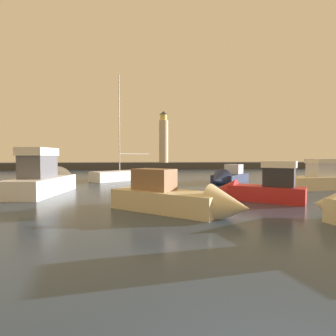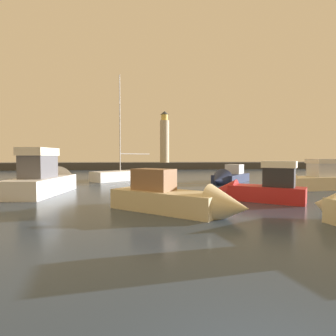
% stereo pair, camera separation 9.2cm
% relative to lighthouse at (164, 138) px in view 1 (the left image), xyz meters
% --- Properties ---
extents(ground_plane, '(220.00, 220.00, 0.00)m').
position_rel_lighthouse_xyz_m(ground_plane, '(-4.25, -28.84, -7.06)').
color(ground_plane, '#2D3D51').
extents(breakwater, '(85.20, 4.93, 1.52)m').
position_rel_lighthouse_xyz_m(breakwater, '(-4.25, 0.00, -6.30)').
color(breakwater, '#423F3D').
rests_on(breakwater, ground_plane).
extents(lighthouse, '(2.07, 2.07, 11.70)m').
position_rel_lighthouse_xyz_m(lighthouse, '(0.00, 0.00, 0.00)').
color(lighthouse, beige).
rests_on(lighthouse, breakwater).
extents(motorboat_0, '(6.47, 7.08, 2.56)m').
position_rel_lighthouse_xyz_m(motorboat_0, '(3.39, -32.92, -6.46)').
color(motorboat_0, '#1E284C').
rests_on(motorboat_0, ground_plane).
extents(motorboat_1, '(3.68, 9.26, 4.11)m').
position_rel_lighthouse_xyz_m(motorboat_1, '(-13.21, -37.72, -6.02)').
color(motorboat_1, white).
rests_on(motorboat_1, ground_plane).
extents(motorboat_2, '(6.95, 6.25, 2.61)m').
position_rel_lighthouse_xyz_m(motorboat_2, '(-3.89, -46.87, -6.37)').
color(motorboat_2, beige).
rests_on(motorboat_2, ground_plane).
extents(motorboat_3, '(7.81, 3.17, 3.18)m').
position_rel_lighthouse_xyz_m(motorboat_3, '(8.29, -38.74, -6.24)').
color(motorboat_3, beige).
rests_on(motorboat_3, ground_plane).
extents(motorboat_4, '(5.49, 4.74, 2.83)m').
position_rel_lighthouse_xyz_m(motorboat_4, '(1.64, -43.75, -6.26)').
color(motorboat_4, '#B21E1E').
rests_on(motorboat_4, ground_plane).
extents(sailboat_moored, '(8.09, 7.53, 12.53)m').
position_rel_lighthouse_xyz_m(sailboat_moored, '(-7.53, -27.46, -6.44)').
color(sailboat_moored, white).
rests_on(sailboat_moored, ground_plane).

